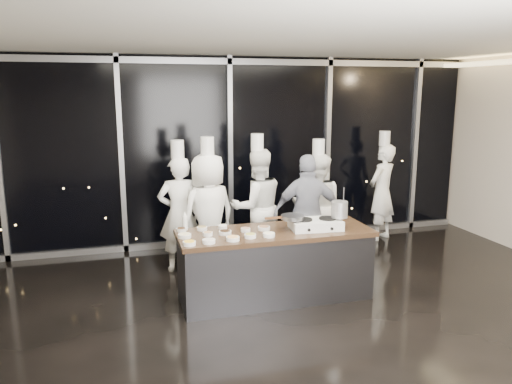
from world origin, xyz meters
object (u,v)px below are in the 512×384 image
at_px(chef_far_left, 179,213).
at_px(chef_left, 209,213).
at_px(demo_counter, 275,264).
at_px(frying_pan, 292,217).
at_px(chef_center, 257,206).
at_px(chef_side, 382,191).
at_px(guest, 308,213).
at_px(stove, 316,224).
at_px(chef_right, 317,205).
at_px(stock_pot, 339,209).

height_order(chef_far_left, chef_left, chef_left).
distance_m(demo_counter, frying_pan, 0.65).
height_order(demo_counter, chef_center, chef_center).
bearing_deg(chef_side, guest, 1.95).
relative_size(chef_far_left, chef_left, 0.97).
bearing_deg(stove, demo_counter, 178.33).
distance_m(chef_right, chef_side, 1.59).
bearing_deg(chef_side, chef_far_left, -19.94).
bearing_deg(chef_left, chef_center, 173.42).
xyz_separation_m(chef_far_left, chef_side, (3.67, 0.61, 0.00)).
bearing_deg(demo_counter, stove, -6.59).
xyz_separation_m(demo_counter, chef_side, (2.64, 1.97, 0.42)).
bearing_deg(chef_far_left, frying_pan, 132.18).
bearing_deg(demo_counter, chef_side, 36.73).
height_order(chef_center, chef_right, chef_center).
bearing_deg(guest, chef_left, 1.31).
bearing_deg(chef_far_left, chef_right, -179.22).
xyz_separation_m(guest, chef_right, (0.38, 0.55, -0.02)).
distance_m(demo_counter, stove, 0.73).
distance_m(stock_pot, chef_right, 1.56).
distance_m(chef_far_left, chef_side, 3.72).
height_order(stove, guest, guest).
height_order(chef_left, guest, chef_left).
relative_size(chef_left, chef_right, 1.05).
bearing_deg(chef_far_left, chef_side, -170.56).
bearing_deg(chef_center, stove, 99.91).
distance_m(frying_pan, chef_far_left, 1.87).
bearing_deg(demo_counter, chef_far_left, 127.22).
distance_m(stove, frying_pan, 0.33).
distance_m(chef_left, guest, 1.45).
distance_m(stock_pot, guest, 0.98).
height_order(chef_far_left, chef_right, chef_far_left).
bearing_deg(chef_side, demo_counter, 7.37).
height_order(demo_counter, stock_pot, stock_pot).
xyz_separation_m(chef_right, chef_side, (1.48, 0.58, 0.03)).
distance_m(frying_pan, stock_pot, 0.63).
bearing_deg(stock_pot, demo_counter, 172.74).
bearing_deg(chef_side, stove, 14.44).
bearing_deg(stove, chef_right, 71.37).
height_order(frying_pan, chef_center, chef_center).
height_order(chef_center, chef_side, chef_center).
distance_m(chef_far_left, chef_center, 1.18).
height_order(stock_pot, chef_left, chef_left).
bearing_deg(frying_pan, chef_side, 44.25).
bearing_deg(frying_pan, stock_pot, -3.24).
height_order(stock_pot, chef_far_left, chef_far_left).
height_order(frying_pan, chef_far_left, chef_far_left).
height_order(chef_left, chef_right, chef_left).
relative_size(stock_pot, guest, 0.12).
distance_m(stock_pot, chef_far_left, 2.38).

